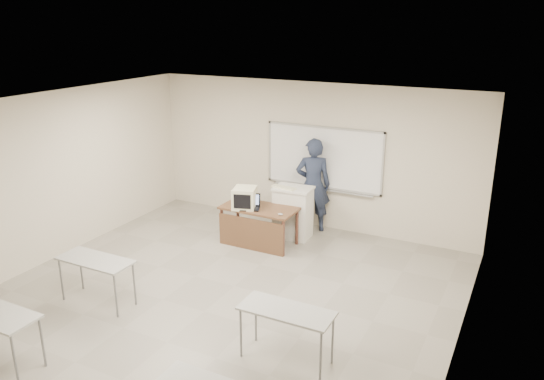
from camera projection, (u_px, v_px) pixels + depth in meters
The scene contains 10 objects.
floor at pixel (204, 312), 7.94m from camera, with size 7.00×8.00×0.01m, color gray.
whiteboard at pixel (324, 159), 10.72m from camera, with size 2.48×0.10×1.31m.
student_desks at pixel (141, 315), 6.59m from camera, with size 4.40×2.20×0.73m.
instructor_desk at pixel (256, 219), 10.08m from camera, with size 1.44×0.72×0.75m.
podium at pixel (293, 212), 10.50m from camera, with size 0.74×0.54×1.04m.
crt_monitor at pixel (244, 198), 10.05m from camera, with size 0.43×0.47×0.40m.
laptop at pixel (251, 205), 10.03m from camera, with size 0.35×0.33×0.26m.
mouse at pixel (280, 214), 9.70m from camera, with size 0.10×0.06×0.04m, color #9EA1A6.
keyboard at pixel (284, 188), 10.30m from camera, with size 0.49×0.16×0.03m, color beige.
presenter at pixel (313, 185), 10.73m from camera, with size 0.71×0.47×1.94m, color black.
Camera 1 is at (4.07, -5.76, 4.20)m, focal length 35.00 mm.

